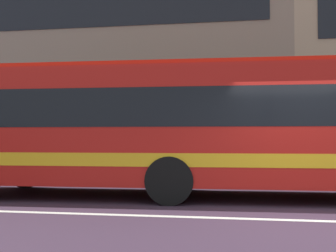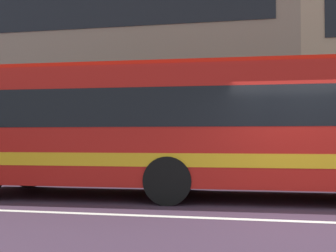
% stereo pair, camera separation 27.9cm
% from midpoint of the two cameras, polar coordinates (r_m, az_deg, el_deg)
% --- Properties ---
extents(ground_plane, '(160.00, 160.00, 0.00)m').
position_cam_midpoint_polar(ground_plane, '(7.02, 21.04, -12.95)').
color(ground_plane, '#3B293B').
extents(lane_centre_line, '(60.00, 0.16, 0.01)m').
position_cam_midpoint_polar(lane_centre_line, '(7.02, 21.04, -12.92)').
color(lane_centre_line, silver).
rests_on(lane_centre_line, ground_plane).
extents(hedge_row_far, '(20.31, 1.10, 1.19)m').
position_cam_midpoint_polar(hedge_row_far, '(12.89, 2.21, -5.24)').
color(hedge_row_far, '#1F4F1D').
rests_on(hedge_row_far, ground_plane).
extents(apartment_block_left, '(25.46, 9.76, 13.54)m').
position_cam_midpoint_polar(apartment_block_left, '(24.76, -14.00, 10.89)').
color(apartment_block_left, gray).
rests_on(apartment_block_left, ground_plane).
extents(transit_bus, '(12.06, 2.88, 3.03)m').
position_cam_midpoint_polar(transit_bus, '(9.12, 6.57, 0.15)').
color(transit_bus, red).
rests_on(transit_bus, ground_plane).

